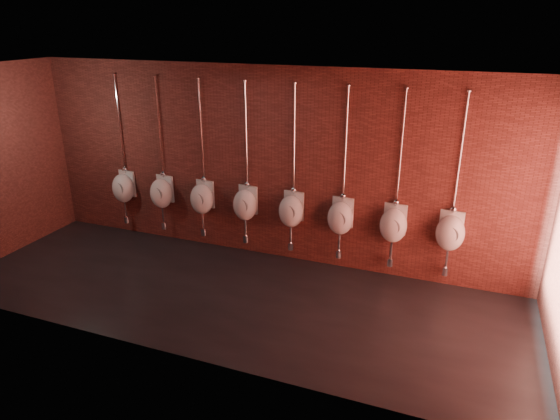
{
  "coord_description": "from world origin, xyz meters",
  "views": [
    {
      "loc": [
        2.99,
        -5.78,
        3.87
      ],
      "look_at": [
        0.44,
        0.9,
        1.1
      ],
      "focal_mm": 32.0,
      "sensor_mm": 36.0,
      "label": 1
    }
  ],
  "objects_px": {
    "urinal_5": "(341,217)",
    "urinal_7": "(450,232)",
    "urinal_4": "(291,210)",
    "urinal_6": "(393,224)",
    "urinal_1": "(162,193)",
    "urinal_2": "(202,198)",
    "urinal_3": "(245,204)",
    "urinal_0": "(123,187)"
  },
  "relations": [
    {
      "from": "urinal_2",
      "to": "urinal_7",
      "type": "bearing_deg",
      "value": 0.0
    },
    {
      "from": "urinal_2",
      "to": "urinal_3",
      "type": "xyz_separation_m",
      "value": [
        0.82,
        0.0,
        0.0
      ]
    },
    {
      "from": "urinal_1",
      "to": "urinal_6",
      "type": "xyz_separation_m",
      "value": [
        4.12,
        0.0,
        0.0
      ]
    },
    {
      "from": "urinal_0",
      "to": "urinal_1",
      "type": "distance_m",
      "value": 0.82
    },
    {
      "from": "urinal_2",
      "to": "urinal_3",
      "type": "bearing_deg",
      "value": 0.0
    },
    {
      "from": "urinal_1",
      "to": "urinal_3",
      "type": "relative_size",
      "value": 1.0
    },
    {
      "from": "urinal_5",
      "to": "urinal_6",
      "type": "height_order",
      "value": "same"
    },
    {
      "from": "urinal_1",
      "to": "urinal_2",
      "type": "xyz_separation_m",
      "value": [
        0.82,
        0.0,
        0.0
      ]
    },
    {
      "from": "urinal_1",
      "to": "urinal_4",
      "type": "relative_size",
      "value": 1.0
    },
    {
      "from": "urinal_0",
      "to": "urinal_1",
      "type": "bearing_deg",
      "value": 0.0
    },
    {
      "from": "urinal_1",
      "to": "urinal_2",
      "type": "height_order",
      "value": "same"
    },
    {
      "from": "urinal_4",
      "to": "urinal_7",
      "type": "height_order",
      "value": "same"
    },
    {
      "from": "urinal_0",
      "to": "urinal_5",
      "type": "distance_m",
      "value": 4.12
    },
    {
      "from": "urinal_5",
      "to": "urinal_4",
      "type": "bearing_deg",
      "value": 180.0
    },
    {
      "from": "urinal_3",
      "to": "urinal_4",
      "type": "relative_size",
      "value": 1.0
    },
    {
      "from": "urinal_1",
      "to": "urinal_5",
      "type": "bearing_deg",
      "value": 0.0
    },
    {
      "from": "urinal_4",
      "to": "urinal_1",
      "type": "bearing_deg",
      "value": 180.0
    },
    {
      "from": "urinal_1",
      "to": "urinal_6",
      "type": "height_order",
      "value": "same"
    },
    {
      "from": "urinal_2",
      "to": "urinal_4",
      "type": "bearing_deg",
      "value": 0.0
    },
    {
      "from": "urinal_6",
      "to": "urinal_4",
      "type": "bearing_deg",
      "value": 180.0
    },
    {
      "from": "urinal_3",
      "to": "urinal_5",
      "type": "distance_m",
      "value": 1.65
    },
    {
      "from": "urinal_7",
      "to": "urinal_5",
      "type": "bearing_deg",
      "value": 180.0
    },
    {
      "from": "urinal_3",
      "to": "urinal_7",
      "type": "relative_size",
      "value": 1.0
    },
    {
      "from": "urinal_7",
      "to": "urinal_2",
      "type": "bearing_deg",
      "value": 180.0
    },
    {
      "from": "urinal_0",
      "to": "urinal_4",
      "type": "bearing_deg",
      "value": 0.0
    },
    {
      "from": "urinal_2",
      "to": "urinal_7",
      "type": "xyz_separation_m",
      "value": [
        4.12,
        0.0,
        0.0
      ]
    },
    {
      "from": "urinal_1",
      "to": "urinal_3",
      "type": "xyz_separation_m",
      "value": [
        1.65,
        0.0,
        0.0
      ]
    },
    {
      "from": "urinal_0",
      "to": "urinal_3",
      "type": "xyz_separation_m",
      "value": [
        2.47,
        0.0,
        0.0
      ]
    },
    {
      "from": "urinal_0",
      "to": "urinal_2",
      "type": "bearing_deg",
      "value": 0.0
    },
    {
      "from": "urinal_1",
      "to": "urinal_4",
      "type": "height_order",
      "value": "same"
    },
    {
      "from": "urinal_0",
      "to": "urinal_2",
      "type": "distance_m",
      "value": 1.65
    },
    {
      "from": "urinal_4",
      "to": "urinal_6",
      "type": "distance_m",
      "value": 1.65
    },
    {
      "from": "urinal_5",
      "to": "urinal_7",
      "type": "distance_m",
      "value": 1.65
    },
    {
      "from": "urinal_3",
      "to": "urinal_7",
      "type": "bearing_deg",
      "value": 0.0
    },
    {
      "from": "urinal_3",
      "to": "urinal_1",
      "type": "bearing_deg",
      "value": 180.0
    },
    {
      "from": "urinal_0",
      "to": "urinal_1",
      "type": "relative_size",
      "value": 1.0
    },
    {
      "from": "urinal_5",
      "to": "urinal_7",
      "type": "height_order",
      "value": "same"
    },
    {
      "from": "urinal_0",
      "to": "urinal_3",
      "type": "distance_m",
      "value": 2.47
    },
    {
      "from": "urinal_1",
      "to": "urinal_2",
      "type": "relative_size",
      "value": 1.0
    },
    {
      "from": "urinal_7",
      "to": "urinal_0",
      "type": "bearing_deg",
      "value": 180.0
    },
    {
      "from": "urinal_1",
      "to": "urinal_5",
      "type": "relative_size",
      "value": 1.0
    },
    {
      "from": "urinal_2",
      "to": "urinal_4",
      "type": "height_order",
      "value": "same"
    }
  ]
}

